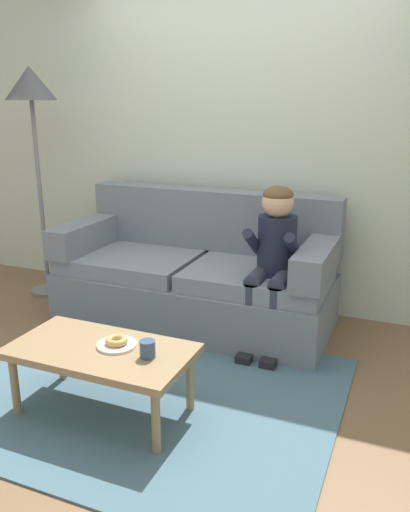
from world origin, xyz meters
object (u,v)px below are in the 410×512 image
Objects in this scene: person_child at (273,252)px; donut at (117,340)px; coffee_table at (101,355)px; floor_lamp at (32,101)px; couch at (197,277)px; mug at (148,349)px; toy_controller at (93,346)px.

person_child is 9.18× the size of donut.
coffee_table is 1.33m from person_child.
floor_lamp is at bearing 139.29° from donut.
floor_lamp is at bearing 173.28° from person_child.
couch is at bearing 161.93° from person_child.
couch is 1.84× the size of person_child.
floor_lamp reaches higher than person_child.
person_child reaches higher than mug.
couch is 1.35m from coffee_table.
person_child reaches higher than coffee_table.
donut is 2.38m from floor_lamp.
donut is at bearing -85.45° from couch.
person_child is 4.87× the size of toy_controller.
donut is 0.53× the size of toy_controller.
donut is at bearing 167.93° from mug.
person_child is 1.21m from mug.
couch is 2.09× the size of coffee_table.
person_child is at bearing 73.90° from mug.
coffee_table is 0.11m from donut.
coffee_table is at bearing -33.78° from toy_controller.
toy_controller is (-0.49, 0.60, -0.32)m from coffee_table.
couch reaches higher than toy_controller.
couch is 22.47× the size of mug.
floor_lamp is (-1.77, 1.38, 1.19)m from mug.
mug is at bearing -12.07° from donut.
coffee_table is 2.40m from floor_lamp.
couch is 1.07× the size of floor_lamp.
couch reaches higher than coffee_table.
mug is at bearing -76.88° from couch.
mug is at bearing -106.10° from person_child.
person_child is 1.38m from toy_controller.
toy_controller is at bearing 142.08° from mug.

